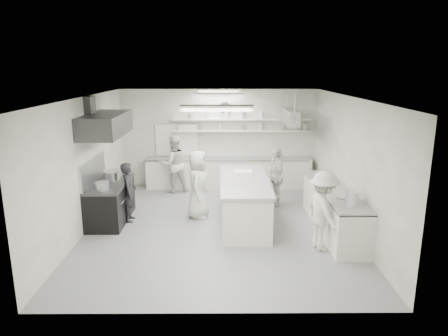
{
  "coord_description": "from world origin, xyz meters",
  "views": [
    {
      "loc": [
        0.09,
        -8.99,
        3.63
      ],
      "look_at": [
        0.15,
        0.6,
        1.26
      ],
      "focal_mm": 32.74,
      "sensor_mm": 36.0,
      "label": 1
    }
  ],
  "objects_px": {
    "right_counter": "(334,210)",
    "back_counter": "(228,173)",
    "cook_stove": "(129,192)",
    "prep_island": "(244,202)",
    "cook_back": "(174,164)",
    "stove": "(111,203)"
  },
  "relations": [
    {
      "from": "prep_island",
      "to": "cook_back",
      "type": "height_order",
      "value": "cook_back"
    },
    {
      "from": "right_counter",
      "to": "cook_back",
      "type": "xyz_separation_m",
      "value": [
        -3.98,
        2.95,
        0.38
      ]
    },
    {
      "from": "right_counter",
      "to": "prep_island",
      "type": "bearing_deg",
      "value": 167.91
    },
    {
      "from": "back_counter",
      "to": "right_counter",
      "type": "xyz_separation_m",
      "value": [
        2.35,
        -3.4,
        0.01
      ]
    },
    {
      "from": "prep_island",
      "to": "right_counter",
      "type": "bearing_deg",
      "value": -12.32
    },
    {
      "from": "stove",
      "to": "prep_island",
      "type": "relative_size",
      "value": 0.64
    },
    {
      "from": "stove",
      "to": "right_counter",
      "type": "bearing_deg",
      "value": -6.52
    },
    {
      "from": "stove",
      "to": "back_counter",
      "type": "distance_m",
      "value": 4.03
    },
    {
      "from": "right_counter",
      "to": "back_counter",
      "type": "bearing_deg",
      "value": 124.65
    },
    {
      "from": "back_counter",
      "to": "cook_stove",
      "type": "xyz_separation_m",
      "value": [
        -2.44,
        -2.81,
        0.26
      ]
    },
    {
      "from": "back_counter",
      "to": "cook_back",
      "type": "height_order",
      "value": "cook_back"
    },
    {
      "from": "cook_stove",
      "to": "right_counter",
      "type": "bearing_deg",
      "value": -101.98
    },
    {
      "from": "prep_island",
      "to": "cook_back",
      "type": "relative_size",
      "value": 1.63
    },
    {
      "from": "back_counter",
      "to": "cook_back",
      "type": "xyz_separation_m",
      "value": [
        -1.63,
        -0.45,
        0.39
      ]
    },
    {
      "from": "right_counter",
      "to": "stove",
      "type": "bearing_deg",
      "value": 173.48
    },
    {
      "from": "prep_island",
      "to": "cook_stove",
      "type": "relative_size",
      "value": 1.93
    },
    {
      "from": "back_counter",
      "to": "cook_stove",
      "type": "relative_size",
      "value": 3.46
    },
    {
      "from": "stove",
      "to": "cook_back",
      "type": "xyz_separation_m",
      "value": [
        1.27,
        2.35,
        0.4
      ]
    },
    {
      "from": "stove",
      "to": "back_counter",
      "type": "xyz_separation_m",
      "value": [
        2.9,
        2.8,
        0.01
      ]
    },
    {
      "from": "cook_stove",
      "to": "cook_back",
      "type": "bearing_deg",
      "value": -23.98
    },
    {
      "from": "stove",
      "to": "cook_stove",
      "type": "relative_size",
      "value": 1.25
    },
    {
      "from": "back_counter",
      "to": "cook_stove",
      "type": "distance_m",
      "value": 3.73
    }
  ]
}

